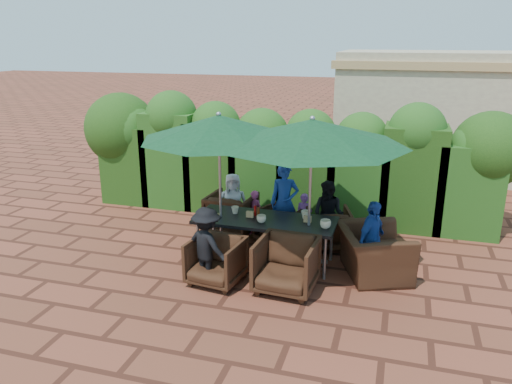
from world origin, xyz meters
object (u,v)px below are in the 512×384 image
(chair_far_left, at_px, (232,212))
(chair_far_right, at_px, (328,226))
(chair_far_mid, at_px, (278,223))
(chair_near_right, at_px, (286,263))
(umbrella_left, at_px, (219,128))
(umbrella_right, at_px, (312,132))
(dining_table, at_px, (265,223))
(chair_near_left, at_px, (216,259))
(chair_end_right, at_px, (374,245))

(chair_far_left, relative_size, chair_far_right, 1.11)
(chair_far_mid, bearing_deg, chair_near_right, 130.94)
(umbrella_left, xyz_separation_m, umbrella_right, (1.46, -0.00, 0.00))
(umbrella_right, height_order, chair_near_right, umbrella_right)
(chair_far_left, xyz_separation_m, chair_near_right, (1.50, -1.89, 0.01))
(chair_far_right, bearing_deg, umbrella_left, 14.02)
(dining_table, height_order, chair_near_left, chair_near_left)
(umbrella_left, xyz_separation_m, chair_end_right, (2.47, 0.09, -1.71))
(umbrella_right, height_order, chair_near_left, umbrella_right)
(chair_end_right, bearing_deg, chair_far_mid, 41.62)
(dining_table, height_order, chair_near_right, chair_near_right)
(umbrella_right, distance_m, chair_far_mid, 2.23)
(chair_far_left, bearing_deg, chair_far_right, -179.60)
(umbrella_left, relative_size, chair_far_left, 2.93)
(umbrella_left, bearing_deg, chair_far_mid, 53.02)
(chair_near_left, bearing_deg, dining_table, 68.18)
(umbrella_left, distance_m, umbrella_right, 1.46)
(chair_far_left, xyz_separation_m, chair_near_left, (0.43, -1.96, -0.04))
(chair_far_left, relative_size, chair_near_right, 0.98)
(chair_far_left, relative_size, chair_end_right, 0.75)
(chair_far_left, bearing_deg, chair_far_mid, 175.91)
(chair_far_mid, height_order, chair_near_right, chair_near_right)
(umbrella_right, relative_size, chair_far_right, 3.79)
(umbrella_right, bearing_deg, chair_far_right, 80.27)
(umbrella_left, bearing_deg, chair_far_left, 100.47)
(umbrella_right, bearing_deg, chair_far_left, 146.26)
(umbrella_left, distance_m, chair_near_right, 2.33)
(chair_near_left, bearing_deg, chair_far_right, 59.74)
(umbrella_left, height_order, chair_near_right, umbrella_left)
(dining_table, xyz_separation_m, chair_far_right, (0.90, 0.92, -0.29))
(chair_far_left, bearing_deg, umbrella_right, 150.56)
(umbrella_right, distance_m, chair_near_right, 1.95)
(chair_far_left, distance_m, chair_near_left, 2.01)
(umbrella_left, xyz_separation_m, chair_near_left, (0.23, -0.84, -1.83))
(chair_far_left, height_order, chair_near_right, chair_near_right)
(dining_table, relative_size, umbrella_right, 0.78)
(chair_far_left, bearing_deg, umbrella_left, 104.76)
(umbrella_left, relative_size, chair_near_right, 2.88)
(chair_far_mid, bearing_deg, chair_far_left, 14.97)
(chair_far_mid, relative_size, chair_end_right, 0.60)
(dining_table, bearing_deg, umbrella_right, -5.90)
(dining_table, relative_size, umbrella_left, 0.91)
(chair_far_left, distance_m, chair_far_mid, 0.95)
(umbrella_left, bearing_deg, chair_end_right, 2.04)
(umbrella_left, xyz_separation_m, chair_near_right, (1.29, -0.77, -1.78))
(chair_near_right, bearing_deg, chair_end_right, 39.44)
(chair_far_mid, height_order, chair_near_left, chair_near_left)
(chair_end_right, bearing_deg, chair_near_left, 91.20)
(dining_table, height_order, chair_far_right, chair_far_right)
(umbrella_right, height_order, chair_end_right, umbrella_right)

